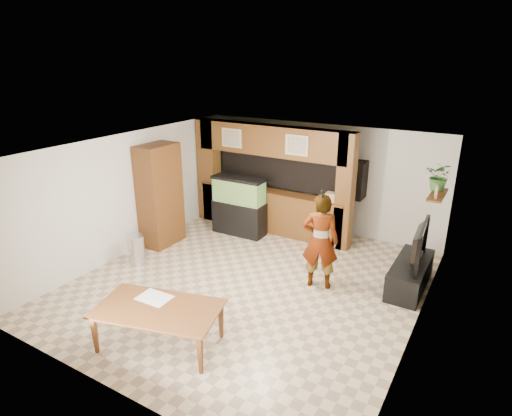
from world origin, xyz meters
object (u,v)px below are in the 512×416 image
Objects in this scene: aquarium at (239,206)px; person at (320,241)px; dining_table at (159,328)px; television at (414,244)px; pantry_cabinet at (160,195)px.

person is (2.63, -1.36, 0.22)m from aquarium.
person reaches higher than dining_table.
person is at bearing 114.66° from television.
person is (-1.49, -0.80, 0.02)m from television.
aquarium is (1.23, 1.35, -0.46)m from pantry_cabinet.
aquarium is at bearing 47.73° from pantry_cabinet.
person is 1.01× the size of dining_table.
pantry_cabinet is at bearing 116.06° from dining_table.
pantry_cabinet is 1.78× the size of television.
dining_table is (2.53, -2.87, -0.83)m from pantry_cabinet.
pantry_cabinet is 1.27× the size of dining_table.
pantry_cabinet is 3.91m from dining_table.
pantry_cabinet reaches higher than television.
person is at bearing -0.11° from pantry_cabinet.
aquarium is 0.78× the size of person.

